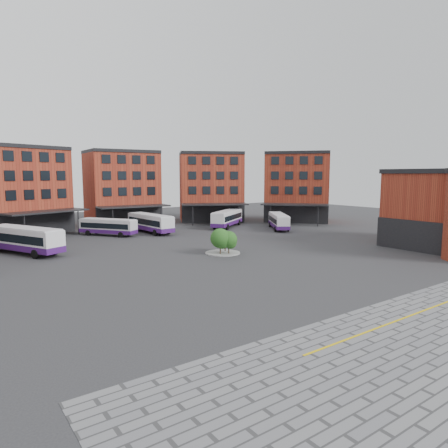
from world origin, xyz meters
TOP-DOWN VIEW (x-y plane):
  - ground at (0.00, 0.00)m, footprint 160.00×160.00m
  - yellow_line at (2.00, -14.00)m, footprint 26.00×0.15m
  - main_building at (-4.77, 38.25)m, footprint 94.14×42.48m
  - tree_island at (1.87, 11.48)m, footprint 4.40×4.40m
  - bus_b at (-18.37, 26.13)m, footprint 7.60×11.92m
  - bus_c at (-4.71, 34.77)m, footprint 7.46×9.24m
  - bus_d at (2.34, 33.89)m, footprint 3.61×11.42m
  - bus_e at (17.34, 32.20)m, footprint 10.55×8.52m
  - bus_f at (23.25, 24.43)m, footprint 7.40×9.56m

SIDE VIEW (x-z plane):
  - ground at x=0.00m, z-range 0.00..0.00m
  - yellow_line at x=2.00m, z-range 0.02..0.04m
  - bus_c at x=-4.71m, z-range 0.11..2.86m
  - bus_f at x=23.25m, z-range 0.12..2.92m
  - bus_e at x=17.34m, z-range 0.13..3.26m
  - bus_d at x=2.34m, z-range 0.13..3.30m
  - tree_island at x=1.87m, z-range 0.12..3.41m
  - bus_b at x=-18.37m, z-range 0.14..3.50m
  - main_building at x=-4.77m, z-range -0.07..14.53m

